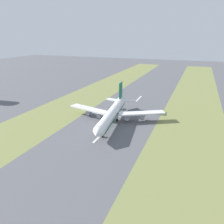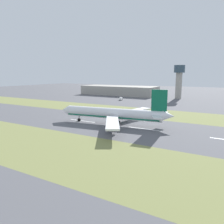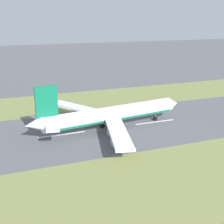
{
  "view_description": "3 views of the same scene",
  "coord_description": "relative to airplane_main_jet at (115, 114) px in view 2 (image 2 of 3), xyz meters",
  "views": [
    {
      "loc": [
        -45.4,
        121.5,
        50.92
      ],
      "look_at": [
        1.08,
        4.2,
        7.0
      ],
      "focal_mm": 35.0,
      "sensor_mm": 36.0,
      "label": 1
    },
    {
      "loc": [
        -103.41,
        -55.25,
        28.1
      ],
      "look_at": [
        1.08,
        4.2,
        7.0
      ],
      "focal_mm": 35.0,
      "sensor_mm": 36.0,
      "label": 2
    },
    {
      "loc": [
        109.67,
        -38.2,
        42.88
      ],
      "look_at": [
        1.08,
        4.2,
        7.0
      ],
      "focal_mm": 50.0,
      "sensor_mm": 36.0,
      "label": 3
    }
  ],
  "objects": [
    {
      "name": "airplane_main_jet",
      "position": [
        0.0,
        0.0,
        0.0
      ],
      "size": [
        63.54,
        67.12,
        20.2
      ],
      "color": "white",
      "rests_on": "ground"
    },
    {
      "name": "terminal_building",
      "position": [
        156.29,
        80.09,
        -0.06
      ],
      "size": [
        36.0,
        101.46,
        11.92
      ],
      "primitive_type": "cube",
      "color": "#A39E93",
      "rests_on": "ground"
    },
    {
      "name": "ground_plane",
      "position": [
        -1.34,
        -2.31,
        -6.02
      ],
      "size": [
        800.0,
        800.0,
        0.0
      ],
      "primitive_type": "plane",
      "color": "#56565B"
    },
    {
      "name": "centreline_dash_mid",
      "position": [
        -1.34,
        -18.11,
        -6.01
      ],
      "size": [
        1.2,
        18.0,
        0.01
      ],
      "primitive_type": "cube",
      "color": "silver",
      "rests_on": "ground"
    },
    {
      "name": "grass_median_east",
      "position": [
        43.66,
        -2.31,
        -6.02
      ],
      "size": [
        40.0,
        600.0,
        0.01
      ],
      "primitive_type": "cube",
      "color": "olive",
      "rests_on": "ground"
    },
    {
      "name": "grass_median_west",
      "position": [
        -46.34,
        -2.31,
        -6.02
      ],
      "size": [
        40.0,
        600.0,
        0.01
      ],
      "primitive_type": "cube",
      "color": "olive",
      "rests_on": "ground"
    },
    {
      "name": "centreline_dash_far",
      "position": [
        -1.34,
        21.89,
        -6.01
      ],
      "size": [
        1.2,
        18.0,
        0.01
      ],
      "primitive_type": "cube",
      "color": "silver",
      "rests_on": "ground"
    },
    {
      "name": "control_tower",
      "position": [
        149.68,
        -0.11,
        17.22
      ],
      "size": [
        12.0,
        12.0,
        37.69
      ],
      "color": "#A39E93",
      "rests_on": "ground"
    },
    {
      "name": "service_truck",
      "position": [
        103.27,
        49.85,
        -4.36
      ],
      "size": [
        6.3,
        3.44,
        3.1
      ],
      "color": "white",
      "rests_on": "ground"
    }
  ]
}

